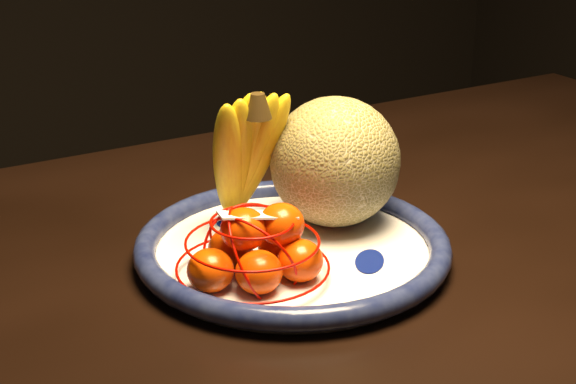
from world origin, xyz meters
name	(u,v)px	position (x,y,z in m)	size (l,w,h in m)	color
dining_table	(326,352)	(0.03, 0.02, 0.70)	(1.61, 1.02, 0.78)	black
fruit_bowl	(292,248)	(0.02, 0.07, 0.79)	(0.32, 0.32, 0.03)	white
cantaloupe	(335,162)	(0.09, 0.11, 0.86)	(0.14, 0.14, 0.14)	olive
banana_bunch	(243,152)	(0.00, 0.14, 0.88)	(0.11, 0.10, 0.17)	yellow
mandarin_bag	(257,250)	(-0.03, 0.03, 0.82)	(0.19, 0.19, 0.09)	#FF4600
price_tag	(258,215)	(-0.03, 0.03, 0.85)	(0.07, 0.03, 0.00)	white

